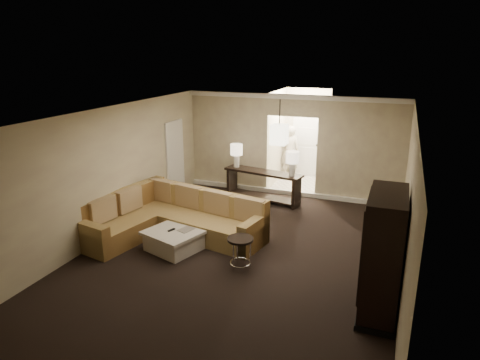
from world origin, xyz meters
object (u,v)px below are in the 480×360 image
at_px(armoire, 382,257).
at_px(person, 290,149).
at_px(sectional_sofa, 170,219).
at_px(coffee_table, 176,239).
at_px(console_table, 263,183).
at_px(drink_table, 240,247).

xyz_separation_m(armoire, person, (-3.14, 6.60, -0.01)).
xyz_separation_m(sectional_sofa, coffee_table, (0.42, -0.55, -0.17)).
height_order(console_table, drink_table, console_table).
distance_m(sectional_sofa, person, 5.45).
xyz_separation_m(sectional_sofa, armoire, (4.44, -1.33, 0.54)).
bearing_deg(person, drink_table, 76.29).
xyz_separation_m(console_table, person, (0.10, 2.40, 0.43)).
bearing_deg(armoire, sectional_sofa, 163.29).
height_order(drink_table, person, person).
distance_m(sectional_sofa, coffee_table, 0.72).
xyz_separation_m(drink_table, person, (-0.65, 6.10, 0.49)).
bearing_deg(armoire, drink_table, 168.54).
height_order(coffee_table, person, person).
distance_m(sectional_sofa, console_table, 3.11).
xyz_separation_m(coffee_table, drink_table, (1.52, -0.28, 0.22)).
bearing_deg(coffee_table, console_table, 77.26).
bearing_deg(armoire, coffee_table, 168.97).
bearing_deg(coffee_table, drink_table, -10.31).
xyz_separation_m(console_table, drink_table, (0.75, -3.70, -0.06)).
height_order(armoire, drink_table, armoire).
relative_size(sectional_sofa, drink_table, 5.99).
relative_size(coffee_table, console_table, 0.59).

